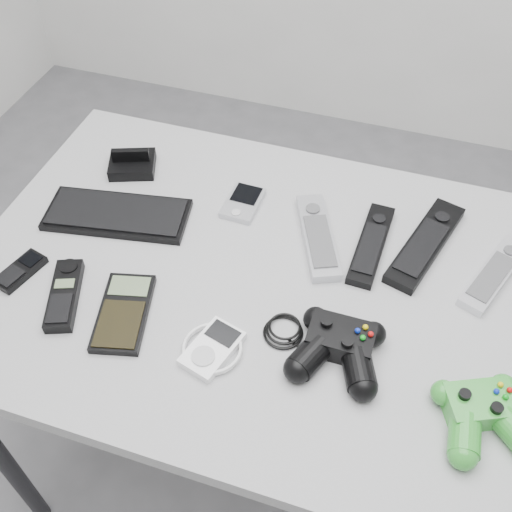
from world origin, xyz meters
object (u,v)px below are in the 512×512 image
(remote_silver_b, at_px, (495,273))
(pda, at_px, (243,202))
(remote_silver_a, at_px, (318,236))
(remote_black_a, at_px, (371,244))
(calculator, at_px, (124,312))
(controller_green, at_px, (484,413))
(controller_black, at_px, (339,346))
(desk, at_px, (281,304))
(cordless_handset, at_px, (64,295))
(remote_black_b, at_px, (426,243))
(mobile_phone, at_px, (20,271))
(pda_keyboard, at_px, (117,214))
(mp3_player, at_px, (212,348))

(remote_silver_b, bearing_deg, pda, -162.79)
(remote_silver_a, height_order, remote_black_a, remote_silver_a)
(calculator, bearing_deg, remote_silver_b, 11.62)
(calculator, bearing_deg, controller_green, -15.02)
(remote_silver_a, relative_size, controller_black, 0.85)
(desk, relative_size, remote_silver_b, 5.70)
(remote_black_a, relative_size, cordless_handset, 1.39)
(desk, relative_size, remote_black_b, 4.73)
(desk, bearing_deg, pda, 128.43)
(mobile_phone, bearing_deg, remote_silver_a, 41.86)
(cordless_handset, height_order, controller_green, controller_green)
(pda_keyboard, height_order, remote_silver_b, remote_silver_b)
(pda_keyboard, relative_size, remote_black_b, 1.14)
(mp3_player, bearing_deg, cordless_handset, -168.60)
(controller_green, bearing_deg, cordless_handset, 154.55)
(controller_black, bearing_deg, remote_silver_a, 111.43)
(desk, distance_m, controller_green, 0.41)
(remote_black_a, distance_m, remote_silver_b, 0.23)
(remote_black_b, xyz_separation_m, mp3_player, (-0.31, -0.35, -0.00))
(cordless_handset, xyz_separation_m, calculator, (0.12, -0.00, -0.00))
(remote_black_a, relative_size, remote_silver_b, 1.02)
(desk, xyz_separation_m, mp3_player, (-0.07, -0.18, 0.08))
(remote_silver_b, relative_size, mobile_phone, 2.13)
(remote_black_b, distance_m, calculator, 0.58)
(remote_black_b, relative_size, calculator, 1.51)
(remote_silver_a, height_order, remote_black_b, same)
(controller_green, bearing_deg, pda_keyboard, 138.02)
(remote_black_b, xyz_separation_m, controller_green, (0.13, -0.34, 0.01))
(cordless_handset, bearing_deg, mobile_phone, 145.39)
(remote_silver_b, xyz_separation_m, cordless_handset, (-0.73, -0.29, 0.00))
(remote_black_b, bearing_deg, pda_keyboard, -153.43)
(remote_silver_a, bearing_deg, remote_black_a, -16.49)
(remote_silver_a, distance_m, controller_black, 0.26)
(remote_silver_a, bearing_deg, mobile_phone, -176.50)
(cordless_handset, xyz_separation_m, controller_green, (0.72, -0.01, 0.01))
(desk, bearing_deg, calculator, -146.75)
(pda_keyboard, xyz_separation_m, remote_black_a, (0.50, 0.08, 0.00))
(pda_keyboard, distance_m, controller_black, 0.53)
(mobile_phone, distance_m, mp3_player, 0.40)
(desk, distance_m, calculator, 0.30)
(remote_black_b, relative_size, cordless_handset, 1.65)
(controller_green, bearing_deg, remote_silver_a, 113.82)
(mobile_phone, bearing_deg, pda, 57.34)
(mp3_player, distance_m, controller_black, 0.21)
(remote_black_b, bearing_deg, remote_silver_b, 1.54)
(mobile_phone, bearing_deg, calculator, 8.18)
(remote_black_b, height_order, mobile_phone, remote_black_b)
(mobile_phone, bearing_deg, desk, 30.82)
(pda, relative_size, calculator, 0.62)
(pda, distance_m, calculator, 0.35)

